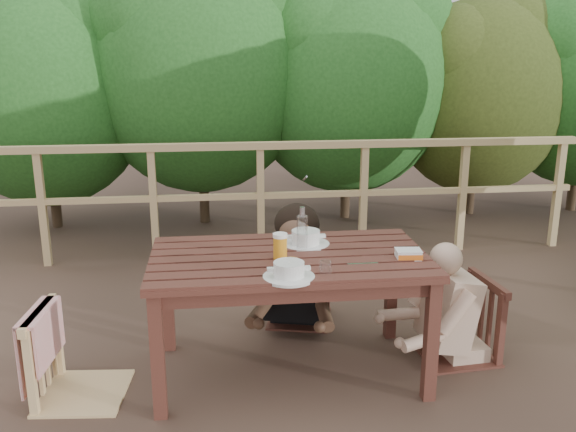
{
  "coord_description": "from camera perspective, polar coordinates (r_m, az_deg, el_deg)",
  "views": [
    {
      "loc": [
        -0.38,
        -3.1,
        1.77
      ],
      "look_at": [
        0.0,
        0.05,
        0.9
      ],
      "focal_mm": 38.38,
      "sensor_mm": 36.0,
      "label": 1
    }
  ],
  "objects": [
    {
      "name": "ground",
      "position": [
        3.59,
        0.1,
        -14.21
      ],
      "size": [
        60.0,
        60.0,
        0.0
      ],
      "primitive_type": "plane",
      "color": "brown",
      "rests_on": "ground"
    },
    {
      "name": "table",
      "position": [
        3.43,
        0.1,
        -9.24
      ],
      "size": [
        1.48,
        0.83,
        0.68
      ],
      "primitive_type": "cube",
      "color": "#412019",
      "rests_on": "ground"
    },
    {
      "name": "chair_left",
      "position": [
        3.35,
        -18.96,
        -8.67
      ],
      "size": [
        0.49,
        0.49,
        0.91
      ],
      "primitive_type": "cube",
      "rotation": [
        0.0,
        0.0,
        1.48
      ],
      "color": "tan",
      "rests_on": "ground"
    },
    {
      "name": "chair_far",
      "position": [
        4.05,
        1.09,
        -4.32
      ],
      "size": [
        0.49,
        0.49,
        0.81
      ],
      "primitive_type": "cube",
      "rotation": [
        0.0,
        0.0,
        -0.24
      ],
      "color": "#412019",
      "rests_on": "ground"
    },
    {
      "name": "chair_right",
      "position": [
        3.72,
        15.56,
        -6.25
      ],
      "size": [
        0.47,
        0.47,
        0.87
      ],
      "primitive_type": "cube",
      "rotation": [
        0.0,
        0.0,
        -1.48
      ],
      "color": "#412019",
      "rests_on": "ground"
    },
    {
      "name": "woman",
      "position": [
        4.0,
        1.07,
        -1.11
      ],
      "size": [
        0.65,
        0.74,
        1.28
      ],
      "primitive_type": null,
      "rotation": [
        0.0,
        0.0,
        2.9
      ],
      "color": "black",
      "rests_on": "ground"
    },
    {
      "name": "diner_right",
      "position": [
        3.69,
        16.15,
        -4.16
      ],
      "size": [
        0.61,
        0.51,
        1.16
      ],
      "primitive_type": null,
      "rotation": [
        0.0,
        0.0,
        1.66
      ],
      "color": "tan",
      "rests_on": "ground"
    },
    {
      "name": "railing",
      "position": [
        5.27,
        -2.55,
        1.41
      ],
      "size": [
        5.6,
        0.1,
        1.01
      ],
      "primitive_type": "cube",
      "color": "tan",
      "rests_on": "ground"
    },
    {
      "name": "hedge_row",
      "position": [
        6.35,
        0.18,
        16.49
      ],
      "size": [
        6.6,
        1.6,
        3.8
      ],
      "primitive_type": null,
      "color": "#21521D",
      "rests_on": "ground"
    },
    {
      "name": "soup_near",
      "position": [
        2.99,
        0.08,
        -5.07
      ],
      "size": [
        0.25,
        0.25,
        0.08
      ],
      "primitive_type": "cylinder",
      "color": "white",
      "rests_on": "table"
    },
    {
      "name": "soup_far",
      "position": [
        3.48,
        1.65,
        -2.06
      ],
      "size": [
        0.27,
        0.27,
        0.09
      ],
      "primitive_type": "cylinder",
      "color": "white",
      "rests_on": "table"
    },
    {
      "name": "bread_roll",
      "position": [
        3.12,
        0.29,
        -4.4
      ],
      "size": [
        0.11,
        0.08,
        0.07
      ],
      "primitive_type": "ellipsoid",
      "color": "#B0853C",
      "rests_on": "table"
    },
    {
      "name": "beer_glass",
      "position": [
        3.23,
        -0.73,
        -2.9
      ],
      "size": [
        0.08,
        0.08,
        0.15
      ],
      "primitive_type": "cylinder",
      "color": "orange",
      "rests_on": "table"
    },
    {
      "name": "bottle",
      "position": [
        3.36,
        1.32,
        -1.24
      ],
      "size": [
        0.06,
        0.06,
        0.25
      ],
      "primitive_type": "cylinder",
      "color": "silver",
      "rests_on": "table"
    },
    {
      "name": "tumbler",
      "position": [
        3.04,
        3.49,
        -4.85
      ],
      "size": [
        0.06,
        0.06,
        0.07
      ],
      "primitive_type": "cylinder",
      "color": "white",
      "rests_on": "table"
    },
    {
      "name": "butter_tub",
      "position": [
        3.32,
        11.08,
        -3.55
      ],
      "size": [
        0.14,
        0.11,
        0.06
      ],
      "primitive_type": "cube",
      "rotation": [
        0.0,
        0.0,
        -0.1
      ],
      "color": "silver",
      "rests_on": "table"
    }
  ]
}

